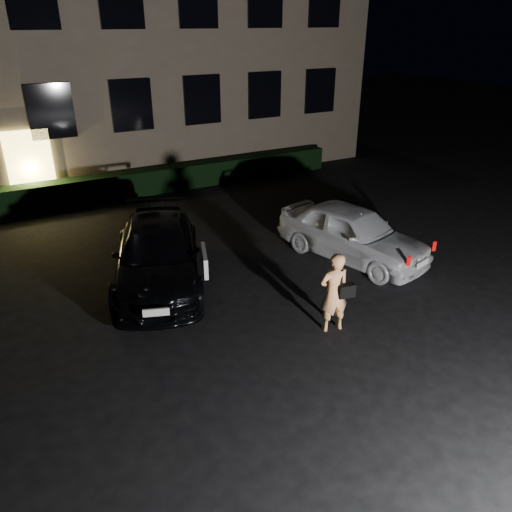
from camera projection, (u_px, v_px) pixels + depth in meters
ground at (311, 345)px, 9.53m from camera, size 80.00×80.00×0.00m
building at (93, 9)px, 18.81m from camera, size 20.00×8.11×12.00m
hedge at (143, 182)px, 17.66m from camera, size 15.00×0.70×0.85m
sedan at (158, 254)px, 11.63m from camera, size 3.42×5.14×1.38m
hatch at (352, 233)px, 12.77m from camera, size 2.66×4.38×1.39m
man at (334, 292)px, 9.68m from camera, size 0.70×0.50×1.67m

